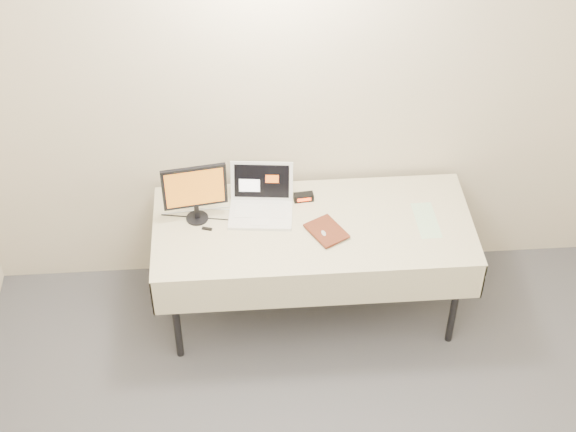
{
  "coord_description": "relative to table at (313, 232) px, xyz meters",
  "views": [
    {
      "loc": [
        -0.42,
        -1.72,
        4.16
      ],
      "look_at": [
        -0.15,
        1.99,
        0.86
      ],
      "focal_mm": 55.0,
      "sensor_mm": 36.0,
      "label": 1
    }
  ],
  "objects": [
    {
      "name": "back_wall",
      "position": [
        0.0,
        0.45,
        0.67
      ],
      "size": [
        4.0,
        0.1,
        2.7
      ],
      "primitive_type": "cube",
      "color": "beige",
      "rests_on": "ground"
    },
    {
      "name": "usb_dongle",
      "position": [
        -0.61,
        0.0,
        0.07
      ],
      "size": [
        0.06,
        0.03,
        0.01
      ],
      "primitive_type": "cube",
      "rotation": [
        0.0,
        0.0,
        -0.29
      ],
      "color": "black",
      "rests_on": "table"
    },
    {
      "name": "monitor",
      "position": [
        -0.67,
        0.1,
        0.28
      ],
      "size": [
        0.37,
        0.15,
        0.38
      ],
      "rotation": [
        0.0,
        0.0,
        0.14
      ],
      "color": "black",
      "rests_on": "table"
    },
    {
      "name": "laptop",
      "position": [
        -0.29,
        0.16,
        0.12
      ],
      "size": [
        0.4,
        0.37,
        0.25
      ],
      "rotation": [
        0.0,
        0.0,
        -0.1
      ],
      "color": "white",
      "rests_on": "table"
    },
    {
      "name": "alarm_clock",
      "position": [
        -0.04,
        0.22,
        0.09
      ],
      "size": [
        0.12,
        0.06,
        0.05
      ],
      "rotation": [
        0.0,
        0.0,
        0.1
      ],
      "color": "black",
      "rests_on": "table"
    },
    {
      "name": "paper_form",
      "position": [
        0.66,
        -0.01,
        0.06
      ],
      "size": [
        0.13,
        0.32,
        0.0
      ],
      "primitive_type": "cube",
      "rotation": [
        0.0,
        0.0,
        0.03
      ],
      "color": "#BBEABA",
      "rests_on": "table"
    },
    {
      "name": "book",
      "position": [
        -0.01,
        -0.12,
        0.18
      ],
      "size": [
        0.16,
        0.1,
        0.23
      ],
      "primitive_type": "imported",
      "rotation": [
        0.0,
        0.0,
        0.5
      ],
      "color": "maroon",
      "rests_on": "table"
    },
    {
      "name": "table",
      "position": [
        0.0,
        0.0,
        0.0
      ],
      "size": [
        1.86,
        0.81,
        0.74
      ],
      "color": "black",
      "rests_on": "ground"
    },
    {
      "name": "clicker",
      "position": [
        0.05,
        -0.1,
        0.07
      ],
      "size": [
        0.07,
        0.1,
        0.02
      ],
      "primitive_type": "ellipsoid",
      "rotation": [
        0.0,
        0.0,
        0.23
      ],
      "color": "#B3B3B5",
      "rests_on": "table"
    }
  ]
}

